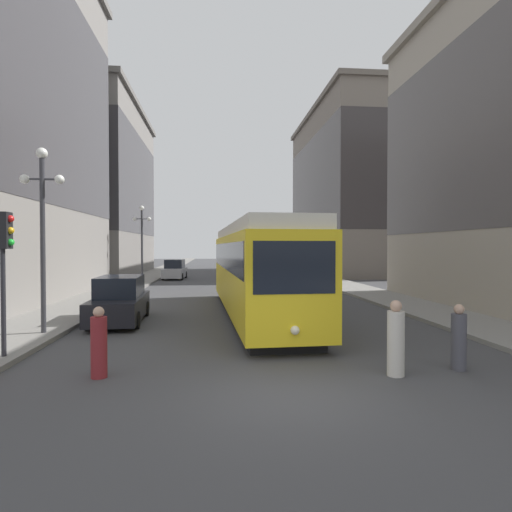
{
  "coord_description": "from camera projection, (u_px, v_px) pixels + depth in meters",
  "views": [
    {
      "loc": [
        -1.56,
        -8.4,
        2.98
      ],
      "look_at": [
        0.05,
        8.37,
        2.62
      ],
      "focal_mm": 29.97,
      "sensor_mm": 36.0,
      "label": 1
    }
  ],
  "objects": [
    {
      "name": "building_left_corner",
      "position": [
        72.0,
        188.0,
        45.54
      ],
      "size": [
        14.82,
        21.29,
        18.05
      ],
      "color": "gray",
      "rests_on": "ground"
    },
    {
      "name": "ground_plane",
      "position": [
        293.0,
        395.0,
        8.58
      ],
      "size": [
        200.0,
        200.0,
        0.0
      ],
      "primitive_type": "plane",
      "color": "#424244"
    },
    {
      "name": "sidewalk_right",
      "position": [
        300.0,
        272.0,
        49.16
      ],
      "size": [
        3.06,
        120.0,
        0.15
      ],
      "primitive_type": "cube",
      "color": "gray",
      "rests_on": "ground"
    },
    {
      "name": "traffic_light_near_left",
      "position": [
        3.0,
        245.0,
        10.99
      ],
      "size": [
        0.47,
        0.36,
        3.73
      ],
      "color": "#232328",
      "rests_on": "sidewalk_left"
    },
    {
      "name": "streetcar",
      "position": [
        255.0,
        267.0,
        18.59
      ],
      "size": [
        3.32,
        15.2,
        3.89
      ],
      "rotation": [
        0.0,
        0.0,
        0.05
      ],
      "color": "black",
      "rests_on": "ground"
    },
    {
      "name": "parked_car_left_mid",
      "position": [
        175.0,
        270.0,
        39.66
      ],
      "size": [
        2.08,
        4.56,
        1.82
      ],
      "rotation": [
        0.0,
        0.0,
        -0.06
      ],
      "color": "black",
      "rests_on": "ground"
    },
    {
      "name": "parked_car_left_near",
      "position": [
        120.0,
        301.0,
        16.84
      ],
      "size": [
        2.04,
        4.8,
        1.82
      ],
      "rotation": [
        0.0,
        0.0,
        0.04
      ],
      "color": "black",
      "rests_on": "ground"
    },
    {
      "name": "sidewalk_left",
      "position": [
        156.0,
        273.0,
        47.61
      ],
      "size": [
        3.06,
        120.0,
        0.15
      ],
      "primitive_type": "cube",
      "color": "gray",
      "rests_on": "ground"
    },
    {
      "name": "pedestrian_crossing_far",
      "position": [
        459.0,
        339.0,
        10.33
      ],
      "size": [
        0.36,
        0.36,
        1.6
      ],
      "rotation": [
        0.0,
        0.0,
        3.68
      ],
      "color": "#4C4C56",
      "rests_on": "ground"
    },
    {
      "name": "lamp_post_left_near",
      "position": [
        42.0,
        213.0,
        14.02
      ],
      "size": [
        1.41,
        0.36,
        6.09
      ],
      "color": "#333338",
      "rests_on": "sidewalk_left"
    },
    {
      "name": "transit_bus",
      "position": [
        278.0,
        259.0,
        38.22
      ],
      "size": [
        2.78,
        11.44,
        3.45
      ],
      "rotation": [
        0.0,
        0.0,
        -0.02
      ],
      "color": "black",
      "rests_on": "ground"
    },
    {
      "name": "pedestrian_on_sidewalk",
      "position": [
        396.0,
        341.0,
        9.85
      ],
      "size": [
        0.39,
        0.39,
        1.75
      ],
      "rotation": [
        0.0,
        0.0,
        5.42
      ],
      "color": "beige",
      "rests_on": "ground"
    },
    {
      "name": "lamp_post_left_far",
      "position": [
        142.0,
        233.0,
        33.04
      ],
      "size": [
        1.41,
        0.36,
        6.03
      ],
      "color": "#333338",
      "rests_on": "sidewalk_left"
    },
    {
      "name": "pedestrian_crossing_near",
      "position": [
        99.0,
        345.0,
        9.71
      ],
      "size": [
        0.36,
        0.36,
        1.63
      ],
      "rotation": [
        0.0,
        0.0,
        5.07
      ],
      "color": "maroon",
      "rests_on": "ground"
    },
    {
      "name": "building_right_corner",
      "position": [
        363.0,
        190.0,
        50.62
      ],
      "size": [
        13.1,
        24.18,
        18.88
      ],
      "color": "slate",
      "rests_on": "ground"
    }
  ]
}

